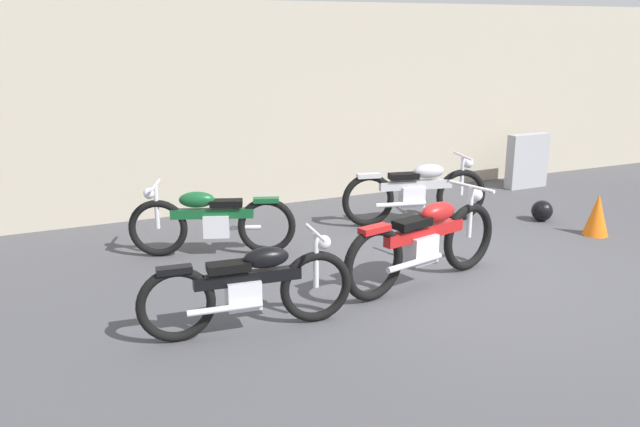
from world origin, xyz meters
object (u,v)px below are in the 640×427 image
object	(u,v)px
stone_marker	(527,161)
motorcycle_silver	(417,192)
motorcycle_green	(211,221)
traffic_cone	(597,215)
motorcycle_red	(426,241)
motorcycle_black	(250,287)
helmet	(542,211)

from	to	relation	value
stone_marker	motorcycle_silver	size ratio (longest dim) A/B	0.44
motorcycle_silver	motorcycle_green	xyz separation A→B (m)	(-2.93, -0.12, -0.03)
stone_marker	traffic_cone	bearing A→B (deg)	-112.42
motorcycle_red	motorcycle_black	xyz separation A→B (m)	(-2.03, -0.31, -0.05)
motorcycle_green	helmet	bearing A→B (deg)	-165.61
helmet	motorcycle_red	xyz separation A→B (m)	(-2.81, -1.30, 0.32)
helmet	traffic_cone	size ratio (longest dim) A/B	0.53
traffic_cone	motorcycle_red	distance (m)	3.03
helmet	motorcycle_black	size ratio (longest dim) A/B	0.15
motorcycle_red	motorcycle_green	distance (m)	2.55
helmet	motorcycle_black	distance (m)	5.10
motorcycle_red	motorcycle_silver	bearing A→B (deg)	46.65
traffic_cone	motorcycle_silver	world-z (taller)	motorcycle_silver
stone_marker	motorcycle_green	distance (m)	5.91
motorcycle_red	traffic_cone	bearing A→B (deg)	-3.42
helmet	motorcycle_silver	bearing A→B (deg)	158.77
motorcycle_red	motorcycle_black	distance (m)	2.05
traffic_cone	motorcycle_red	xyz separation A→B (m)	(-2.98, -0.50, 0.19)
stone_marker	helmet	world-z (taller)	stone_marker
helmet	motorcycle_red	size ratio (longest dim) A/B	0.14
traffic_cone	motorcycle_green	bearing A→B (deg)	164.49
traffic_cone	stone_marker	bearing A→B (deg)	67.58
helmet	stone_marker	bearing A→B (deg)	54.64
helmet	traffic_cone	bearing A→B (deg)	-77.90
traffic_cone	motorcycle_black	distance (m)	5.07
stone_marker	motorcycle_black	size ratio (longest dim) A/B	0.47
stone_marker	traffic_cone	distance (m)	2.70
helmet	traffic_cone	world-z (taller)	traffic_cone
motorcycle_black	motorcycle_green	world-z (taller)	motorcycle_green
traffic_cone	motorcycle_silver	distance (m)	2.34
stone_marker	motorcycle_red	world-z (taller)	motorcycle_red
motorcycle_silver	motorcycle_red	bearing A→B (deg)	-108.37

